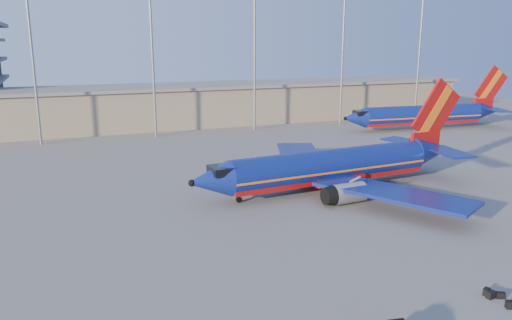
% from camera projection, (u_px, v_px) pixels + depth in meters
% --- Properties ---
extents(ground, '(220.00, 220.00, 0.00)m').
position_uv_depth(ground, '(283.00, 206.00, 54.30)').
color(ground, slate).
rests_on(ground, ground).
extents(terminal_building, '(122.00, 16.00, 8.50)m').
position_uv_depth(terminal_building, '(213.00, 103.00, 109.28)').
color(terminal_building, gray).
rests_on(terminal_building, ground).
extents(light_mast_row, '(101.60, 1.60, 28.65)m').
position_uv_depth(light_mast_row, '(205.00, 41.00, 93.56)').
color(light_mast_row, gray).
rests_on(light_mast_row, ground).
extents(aircraft_main, '(38.08, 36.56, 12.89)m').
position_uv_depth(aircraft_main, '(336.00, 166.00, 60.32)').
color(aircraft_main, navy).
rests_on(aircraft_main, ground).
extents(aircraft_second, '(37.51, 14.55, 12.71)m').
position_uv_depth(aircraft_second, '(426.00, 115.00, 101.74)').
color(aircraft_second, navy).
rests_on(aircraft_second, ground).
extents(luggage_pile, '(3.15, 2.60, 0.54)m').
position_uv_depth(luggage_pile, '(502.00, 296.00, 34.66)').
color(luggage_pile, black).
rests_on(luggage_pile, ground).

